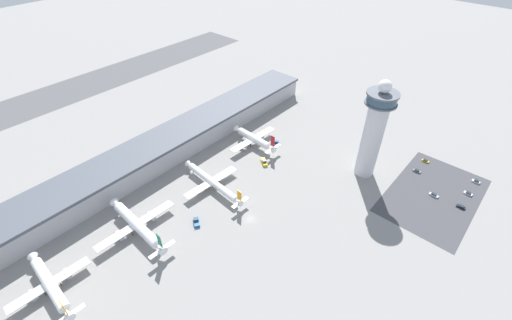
{
  "coord_description": "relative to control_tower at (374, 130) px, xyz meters",
  "views": [
    {
      "loc": [
        -81.67,
        -75.34,
        124.52
      ],
      "look_at": [
        24.07,
        17.5,
        12.87
      ],
      "focal_mm": 24.0,
      "sensor_mm": 36.0,
      "label": 1
    }
  ],
  "objects": [
    {
      "name": "car_green_van",
      "position": [
        6.75,
        -36.34,
        -27.58
      ],
      "size": [
        1.92,
        4.66,
        1.45
      ],
      "color": "black",
      "rests_on": "ground"
    },
    {
      "name": "runway_strip",
      "position": [
        -67.71,
        220.52,
        -28.13
      ],
      "size": [
        351.75,
        44.0,
        0.01
      ],
      "primitive_type": "cube",
      "color": "#515154",
      "rests_on": "ground"
    },
    {
      "name": "car_blue_compact",
      "position": [
        20.23,
        -22.38,
        -27.6
      ],
      "size": [
        2.01,
        4.28,
        1.39
      ],
      "color": "black",
      "rests_on": "ground"
    },
    {
      "name": "parking_lot_surface",
      "position": [
        7.28,
        -36.18,
        -28.13
      ],
      "size": [
        64.0,
        40.0,
        0.01
      ],
      "primitive_type": "cube",
      "color": "#424247",
      "rests_on": "ground"
    },
    {
      "name": "service_truck_baggage",
      "position": [
        -11.39,
        53.54,
        -27.13
      ],
      "size": [
        6.14,
        4.85,
        2.89
      ],
      "color": "black",
      "rests_on": "ground"
    },
    {
      "name": "control_tower",
      "position": [
        0.0,
        0.0,
        0.0
      ],
      "size": [
        15.61,
        15.61,
        55.72
      ],
      "color": "silver",
      "rests_on": "ground"
    },
    {
      "name": "service_truck_fuel",
      "position": [
        -30.63,
        46.93,
        -27.17
      ],
      "size": [
        6.01,
        7.23,
        2.79
      ],
      "color": "black",
      "rests_on": "ground"
    },
    {
      "name": "airplane_gate_alpha",
      "position": [
        -146.73,
        57.7,
        -23.83
      ],
      "size": [
        31.52,
        37.99,
        13.28
      ],
      "color": "white",
      "rests_on": "ground"
    },
    {
      "name": "terminal_building",
      "position": [
        -67.71,
        94.26,
        -21.13
      ],
      "size": [
        234.5,
        25.0,
        13.82
      ],
      "color": "#B2B2B7",
      "rests_on": "ground"
    },
    {
      "name": "airplane_gate_bravo",
      "position": [
        -107.43,
        58.04,
        -23.48
      ],
      "size": [
        39.34,
        42.25,
        14.3
      ],
      "color": "white",
      "rests_on": "ground"
    },
    {
      "name": "car_grey_coupe",
      "position": [
        32.54,
        -49.82,
        -27.55
      ],
      "size": [
        1.85,
        4.08,
        1.51
      ],
      "color": "black",
      "rests_on": "ground"
    },
    {
      "name": "ground_plane",
      "position": [
        -67.71,
        24.26,
        -28.14
      ],
      "size": [
        1000.0,
        1000.0,
        0.0
      ],
      "primitive_type": "plane",
      "color": "gray"
    },
    {
      "name": "airplane_gate_delta",
      "position": [
        -20.99,
        63.27,
        -23.42
      ],
      "size": [
        34.7,
        33.16,
        14.03
      ],
      "color": "white",
      "rests_on": "ground"
    },
    {
      "name": "car_navy_sedan",
      "position": [
        7.25,
        -49.46,
        -27.59
      ],
      "size": [
        2.02,
        4.12,
        1.41
      ],
      "color": "black",
      "rests_on": "ground"
    },
    {
      "name": "airplane_gate_charlie",
      "position": [
        -64.33,
        54.07,
        -24.18
      ],
      "size": [
        32.62,
        44.89,
        11.63
      ],
      "color": "white",
      "rests_on": "ground"
    },
    {
      "name": "car_maroon_suv",
      "position": [
        19.71,
        -49.36,
        -27.56
      ],
      "size": [
        1.9,
        4.17,
        1.49
      ],
      "color": "black",
      "rests_on": "ground"
    },
    {
      "name": "service_truck_catering",
      "position": [
        -86.34,
        41.88,
        -27.26
      ],
      "size": [
        5.33,
        6.37,
        2.55
      ],
      "color": "black",
      "rests_on": "ground"
    },
    {
      "name": "car_silver_sedan",
      "position": [
        32.48,
        -22.64,
        -27.61
      ],
      "size": [
        1.85,
        4.19,
        1.37
      ],
      "color": "black",
      "rests_on": "ground"
    }
  ]
}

